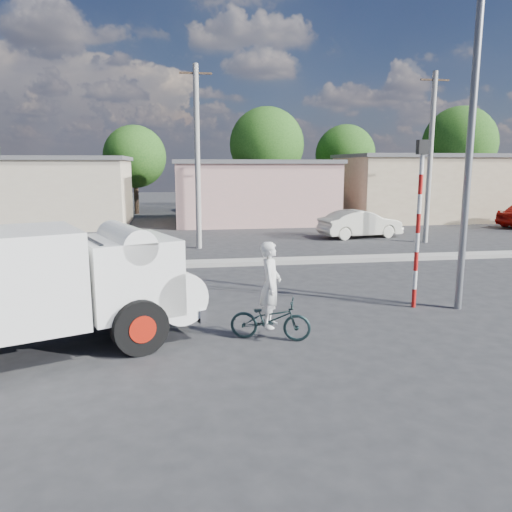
{
  "coord_description": "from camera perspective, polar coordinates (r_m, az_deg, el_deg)",
  "views": [
    {
      "loc": [
        -2.97,
        -10.51,
        3.75
      ],
      "look_at": [
        -0.87,
        2.65,
        1.3
      ],
      "focal_mm": 35.0,
      "sensor_mm": 36.0,
      "label": 1
    }
  ],
  "objects": [
    {
      "name": "ground_plane",
      "position": [
        11.54,
        6.43,
        -8.6
      ],
      "size": [
        120.0,
        120.0,
        0.0
      ],
      "primitive_type": "plane",
      "color": "#28282A",
      "rests_on": "ground"
    },
    {
      "name": "median",
      "position": [
        19.1,
        0.05,
        -0.66
      ],
      "size": [
        40.0,
        0.8,
        0.16
      ],
      "primitive_type": "cube",
      "color": "#99968E",
      "rests_on": "ground"
    },
    {
      "name": "truck",
      "position": [
        10.74,
        -23.14,
        -3.06
      ],
      "size": [
        6.49,
        4.33,
        2.53
      ],
      "rotation": [
        0.0,
        0.0,
        0.38
      ],
      "color": "black",
      "rests_on": "ground"
    },
    {
      "name": "bicycle",
      "position": [
        10.86,
        1.65,
        -7.21
      ],
      "size": [
        1.86,
        1.14,
        0.92
      ],
      "primitive_type": "imported",
      "rotation": [
        0.0,
        0.0,
        1.25
      ],
      "color": "#18292A",
      "rests_on": "ground"
    },
    {
      "name": "cyclist",
      "position": [
        10.73,
        1.66,
        -4.85
      ],
      "size": [
        0.64,
        0.78,
        1.85
      ],
      "primitive_type": "imported",
      "rotation": [
        0.0,
        0.0,
        1.25
      ],
      "color": "silver",
      "rests_on": "ground"
    },
    {
      "name": "car_cream",
      "position": [
        26.56,
        11.84,
        3.63
      ],
      "size": [
        4.54,
        2.29,
        1.43
      ],
      "primitive_type": "imported",
      "rotation": [
        0.0,
        0.0,
        1.76
      ],
      "color": "silver",
      "rests_on": "ground"
    },
    {
      "name": "traffic_pole",
      "position": [
        13.55,
        18.13,
        5.01
      ],
      "size": [
        0.28,
        0.18,
        4.36
      ],
      "color": "red",
      "rests_on": "ground"
    },
    {
      "name": "streetlight",
      "position": [
        13.75,
        22.9,
        14.68
      ],
      "size": [
        2.34,
        0.22,
        9.0
      ],
      "color": "slate",
      "rests_on": "ground"
    },
    {
      "name": "building_row",
      "position": [
        32.8,
        -1.94,
        7.58
      ],
      "size": [
        37.8,
        7.3,
        4.44
      ],
      "color": "beige",
      "rests_on": "ground"
    },
    {
      "name": "tree_row",
      "position": [
        39.55,
        0.75,
        12.21
      ],
      "size": [
        43.62,
        7.43,
        8.42
      ],
      "color": "#38281E",
      "rests_on": "ground"
    },
    {
      "name": "utility_poles",
      "position": [
        23.35,
        6.51,
        11.13
      ],
      "size": [
        35.4,
        0.24,
        8.0
      ],
      "color": "#99968E",
      "rests_on": "ground"
    }
  ]
}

